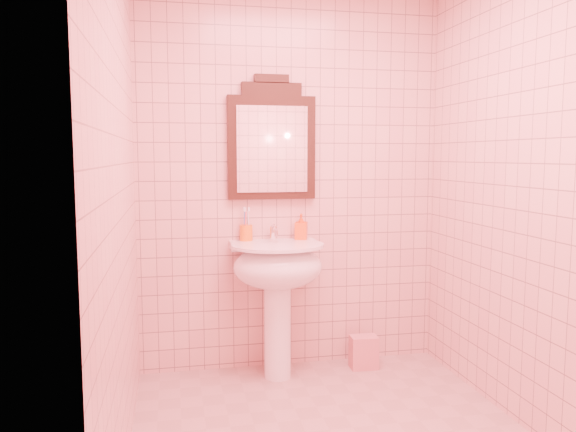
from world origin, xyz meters
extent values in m
cube|color=beige|center=(0.00, 1.10, 1.25)|extent=(2.00, 0.02, 2.50)
cylinder|color=white|center=(-0.13, 0.88, 0.35)|extent=(0.17, 0.17, 0.70)
ellipsoid|color=white|center=(-0.13, 0.86, 0.72)|extent=(0.56, 0.46, 0.28)
cube|color=white|center=(-0.13, 1.03, 0.83)|extent=(0.56, 0.15, 0.05)
cylinder|color=white|center=(-0.13, 0.86, 0.85)|extent=(0.58, 0.58, 0.02)
cylinder|color=white|center=(-0.13, 1.03, 0.91)|extent=(0.04, 0.04, 0.09)
cylinder|color=white|center=(-0.13, 0.97, 0.94)|extent=(0.02, 0.10, 0.02)
cylinder|color=white|center=(-0.13, 0.92, 0.93)|extent=(0.02, 0.02, 0.04)
cube|color=white|center=(-0.13, 1.04, 0.96)|extent=(0.02, 0.07, 0.01)
cube|color=black|center=(-0.13, 1.08, 1.46)|extent=(0.57, 0.05, 0.66)
cube|color=black|center=(-0.13, 1.08, 1.84)|extent=(0.39, 0.05, 0.08)
cube|color=black|center=(-0.13, 1.08, 1.90)|extent=(0.22, 0.05, 0.06)
cube|color=white|center=(-0.13, 1.05, 1.45)|extent=(0.46, 0.01, 0.55)
cylinder|color=orange|center=(-0.31, 1.04, 0.91)|extent=(0.08, 0.08, 0.10)
cylinder|color=silver|center=(-0.29, 1.04, 0.96)|extent=(0.01, 0.01, 0.19)
cylinder|color=#338CD8|center=(-0.32, 1.06, 0.96)|extent=(0.01, 0.01, 0.19)
cylinder|color=#E5334C|center=(-0.32, 1.03, 0.96)|extent=(0.01, 0.01, 0.19)
imported|color=#E74F13|center=(0.05, 1.03, 0.95)|extent=(0.10, 0.10, 0.17)
cube|color=pink|center=(0.46, 0.92, 0.11)|extent=(0.18, 0.13, 0.22)
camera|label=1|loc=(-0.77, -2.53, 1.41)|focal=35.00mm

